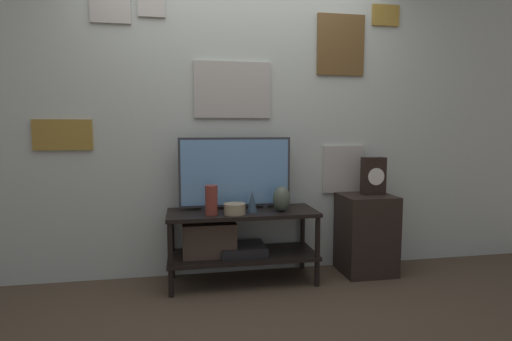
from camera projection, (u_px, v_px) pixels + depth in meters
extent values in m
plane|color=#4C3D2D|center=(248.00, 295.00, 2.97)|extent=(12.00, 12.00, 0.00)
cube|color=beige|center=(237.00, 115.00, 3.36)|extent=(6.40, 0.06, 2.70)
cube|color=#B2ADA3|center=(233.00, 90.00, 3.29)|extent=(0.63, 0.02, 0.46)
cube|color=#B2BCC6|center=(233.00, 90.00, 3.28)|extent=(0.60, 0.01, 0.42)
cube|color=olive|center=(386.00, 15.00, 3.46)|extent=(0.25, 0.02, 0.18)
cube|color=beige|center=(386.00, 15.00, 3.46)|extent=(0.21, 0.01, 0.14)
cube|color=olive|center=(63.00, 135.00, 3.09)|extent=(0.44, 0.02, 0.24)
cube|color=slate|center=(62.00, 135.00, 3.08)|extent=(0.40, 0.01, 0.20)
cube|color=brown|center=(341.00, 45.00, 3.42)|extent=(0.42, 0.02, 0.51)
cube|color=#BCB299|center=(341.00, 45.00, 3.41)|extent=(0.39, 0.01, 0.48)
cube|color=#B7B2A8|center=(343.00, 169.00, 3.54)|extent=(0.37, 0.02, 0.41)
cube|color=white|center=(343.00, 169.00, 3.53)|extent=(0.34, 0.01, 0.38)
cube|color=black|center=(242.00, 213.00, 3.17)|extent=(1.18, 0.45, 0.03)
cube|color=black|center=(243.00, 255.00, 3.21)|extent=(1.18, 0.45, 0.03)
cylinder|color=black|center=(171.00, 258.00, 2.91)|extent=(0.04, 0.04, 0.58)
cylinder|color=black|center=(317.00, 250.00, 3.11)|extent=(0.04, 0.04, 0.58)
cylinder|color=black|center=(172.00, 243.00, 3.29)|extent=(0.04, 0.04, 0.58)
cylinder|color=black|center=(303.00, 237.00, 3.49)|extent=(0.04, 0.04, 0.58)
cube|color=black|center=(243.00, 249.00, 3.20)|extent=(0.36, 0.32, 0.07)
cube|color=#47382D|center=(209.00, 239.00, 3.14)|extent=(0.41, 0.25, 0.27)
cylinder|color=#333338|center=(205.00, 208.00, 3.22)|extent=(0.05, 0.05, 0.02)
cylinder|color=#333338|center=(265.00, 206.00, 3.31)|extent=(0.05, 0.05, 0.02)
cube|color=#333338|center=(235.00, 172.00, 3.23)|extent=(0.91, 0.04, 0.56)
cube|color=#6B9ED1|center=(235.00, 172.00, 3.21)|extent=(0.87, 0.01, 0.53)
cone|color=#2D4251|center=(252.00, 202.00, 3.11)|extent=(0.08, 0.08, 0.17)
cylinder|color=tan|center=(235.00, 209.00, 3.05)|extent=(0.17, 0.17, 0.08)
cylinder|color=brown|center=(211.00, 200.00, 3.01)|extent=(0.09, 0.09, 0.22)
ellipsoid|color=#4C5647|center=(281.00, 199.00, 3.15)|extent=(0.14, 0.15, 0.20)
cylinder|color=silver|center=(210.00, 200.00, 3.30)|extent=(0.08, 0.08, 0.12)
cube|color=black|center=(366.00, 234.00, 3.41)|extent=(0.43, 0.40, 0.67)
cube|color=black|center=(373.00, 176.00, 3.40)|extent=(0.19, 0.10, 0.32)
cylinder|color=white|center=(376.00, 177.00, 3.35)|extent=(0.14, 0.01, 0.14)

